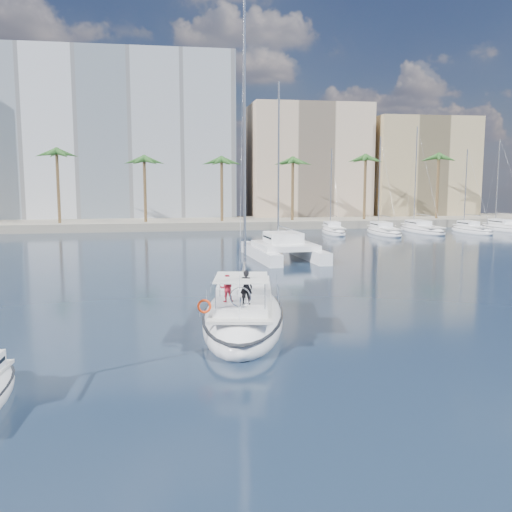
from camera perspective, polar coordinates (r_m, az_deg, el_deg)
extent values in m
plane|color=black|center=(29.48, -2.28, -7.09)|extent=(160.00, 160.00, 0.00)
cube|color=gray|center=(89.61, -7.33, 3.25)|extent=(120.00, 14.00, 1.20)
cube|color=silver|center=(101.81, -14.65, 11.15)|extent=(42.00, 16.00, 28.00)
cube|color=tan|center=(101.59, 5.01, 9.12)|extent=(20.00, 14.00, 20.00)
cube|color=tan|center=(106.55, 15.86, 8.25)|extent=(18.00, 12.00, 18.00)
cylinder|color=brown|center=(85.37, -7.27, 6.16)|extent=(0.44, 0.44, 10.50)
sphere|color=#285620|center=(85.39, -7.33, 9.68)|extent=(3.60, 3.60, 3.60)
cylinder|color=brown|center=(93.23, 14.22, 6.12)|extent=(0.44, 0.44, 10.50)
sphere|color=#285620|center=(93.25, 14.33, 9.34)|extent=(3.60, 3.60, 3.60)
ellipsoid|color=white|center=(29.69, -1.27, -6.20)|extent=(6.29, 13.30, 2.65)
ellipsoid|color=black|center=(29.60, -1.27, -5.49)|extent=(6.35, 13.43, 0.18)
cube|color=silver|center=(29.22, -1.29, -4.41)|extent=(4.56, 9.95, 0.12)
cube|color=white|center=(30.59, -1.20, -3.16)|extent=(3.44, 4.60, 0.60)
cube|color=black|center=(30.59, -1.20, -3.13)|extent=(3.37, 4.12, 0.14)
cylinder|color=#B7BABF|center=(31.59, -1.15, 11.90)|extent=(0.15, 0.15, 16.75)
cylinder|color=#B7BABF|center=(29.30, -1.27, -1.27)|extent=(1.03, 5.10, 0.11)
cube|color=white|center=(26.77, -1.47, -5.01)|extent=(2.96, 3.58, 0.36)
cube|color=silver|center=(26.38, -1.49, -2.17)|extent=(2.96, 3.58, 0.04)
torus|color=silver|center=(25.43, -1.57, -4.15)|extent=(0.95, 0.23, 0.96)
torus|color=red|center=(25.12, -5.19, -5.03)|extent=(0.66, 0.31, 0.64)
imported|color=black|center=(26.17, -1.00, -3.13)|extent=(0.68, 0.58, 1.58)
imported|color=#AA1A2C|center=(26.74, -2.95, -3.24)|extent=(0.64, 0.50, 1.29)
cube|color=white|center=(53.67, 0.43, 0.27)|extent=(2.02, 11.41, 1.10)
cube|color=white|center=(54.93, 4.96, 0.41)|extent=(2.02, 11.41, 1.10)
cube|color=white|center=(53.62, 2.90, 1.06)|extent=(5.51, 6.59, 0.50)
cube|color=white|center=(54.09, 2.73, 1.86)|extent=(3.36, 3.62, 1.00)
cube|color=black|center=(54.08, 2.73, 1.92)|extent=(3.35, 3.17, 0.18)
cylinder|color=#B7BABF|center=(55.45, 2.27, 9.32)|extent=(0.18, 0.18, 15.13)
ellipsoid|color=silver|center=(30.49, -1.44, -5.85)|extent=(0.24, 0.47, 0.22)
sphere|color=silver|center=(30.70, -1.50, -5.72)|extent=(0.12, 0.12, 0.12)
cube|color=gray|center=(30.44, -2.06, -5.82)|extent=(0.54, 0.19, 0.13)
cube|color=gray|center=(30.53, -0.81, -5.77)|extent=(0.54, 0.19, 0.13)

